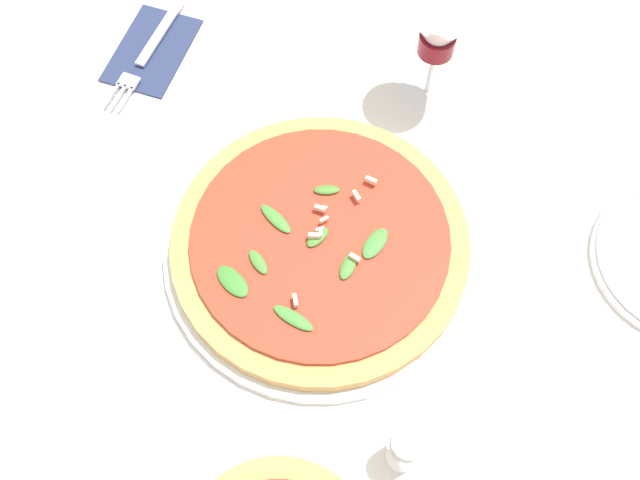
% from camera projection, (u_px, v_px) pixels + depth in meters
% --- Properties ---
extents(ground_plane, '(6.00, 6.00, 0.00)m').
position_uv_depth(ground_plane, '(277.00, 265.00, 0.82)').
color(ground_plane, silver).
extents(pizza_arugula_main, '(0.34, 0.34, 0.05)m').
position_uv_depth(pizza_arugula_main, '(320.00, 245.00, 0.82)').
color(pizza_arugula_main, white).
rests_on(pizza_arugula_main, ground_plane).
extents(wine_glass, '(0.08, 0.08, 0.14)m').
position_uv_depth(wine_glass, '(438.00, 35.00, 0.84)').
color(wine_glass, white).
rests_on(wine_glass, ground_plane).
extents(napkin, '(0.15, 0.11, 0.01)m').
position_uv_depth(napkin, '(152.00, 49.00, 0.96)').
color(napkin, navy).
rests_on(napkin, ground_plane).
extents(fork, '(0.19, 0.04, 0.00)m').
position_uv_depth(fork, '(148.00, 51.00, 0.95)').
color(fork, silver).
rests_on(fork, ground_plane).
extents(shaker_pepper, '(0.03, 0.03, 0.07)m').
position_uv_depth(shaker_pepper, '(404.00, 450.00, 0.70)').
color(shaker_pepper, silver).
rests_on(shaker_pepper, ground_plane).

